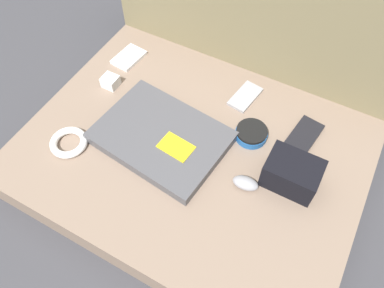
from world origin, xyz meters
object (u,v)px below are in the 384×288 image
(speaker_puck, at_px, (251,133))
(camera_pouch, at_px, (292,173))
(phone_silver, at_px, (304,136))
(phone_small, at_px, (129,57))
(phone_black, at_px, (245,96))
(charger_brick, at_px, (110,81))
(computer_mouse, at_px, (246,183))
(laptop, at_px, (161,137))

(speaker_puck, bearing_deg, camera_pouch, -30.51)
(phone_silver, height_order, phone_small, phone_silver)
(phone_silver, relative_size, phone_small, 1.18)
(phone_black, relative_size, charger_brick, 2.57)
(computer_mouse, height_order, speaker_puck, speaker_puck)
(phone_silver, distance_m, phone_small, 0.61)
(laptop, distance_m, phone_black, 0.29)
(phone_silver, relative_size, phone_black, 1.09)
(phone_black, bearing_deg, phone_silver, -7.19)
(laptop, relative_size, speaker_puck, 4.13)
(laptop, bearing_deg, charger_brick, 163.61)
(phone_small, height_order, camera_pouch, camera_pouch)
(computer_mouse, xyz_separation_m, speaker_puck, (-0.05, 0.15, 0.00))
(computer_mouse, relative_size, phone_black, 0.59)
(speaker_puck, height_order, phone_black, speaker_puck)
(phone_silver, relative_size, camera_pouch, 0.98)
(computer_mouse, bearing_deg, phone_small, 147.92)
(camera_pouch, height_order, charger_brick, camera_pouch)
(computer_mouse, bearing_deg, laptop, 168.72)
(phone_silver, height_order, phone_black, phone_silver)
(speaker_puck, bearing_deg, computer_mouse, -71.91)
(computer_mouse, xyz_separation_m, camera_pouch, (0.09, 0.07, 0.03))
(laptop, relative_size, phone_black, 3.06)
(computer_mouse, xyz_separation_m, phone_silver, (0.08, 0.22, -0.01))
(computer_mouse, height_order, phone_small, computer_mouse)
(computer_mouse, bearing_deg, phone_silver, 62.76)
(phone_small, distance_m, charger_brick, 0.13)
(laptop, relative_size, phone_small, 3.32)
(laptop, xyz_separation_m, phone_black, (0.14, 0.26, -0.01))
(laptop, xyz_separation_m, speaker_puck, (0.21, 0.13, -0.00))
(phone_black, relative_size, camera_pouch, 0.90)
(laptop, height_order, phone_black, laptop)
(speaker_puck, height_order, phone_silver, speaker_puck)
(phone_silver, bearing_deg, phone_black, 172.58)
(speaker_puck, distance_m, charger_brick, 0.46)
(charger_brick, bearing_deg, speaker_puck, 3.43)
(phone_small, distance_m, camera_pouch, 0.65)
(computer_mouse, height_order, phone_silver, computer_mouse)
(phone_silver, distance_m, phone_black, 0.21)
(computer_mouse, bearing_deg, phone_black, 107.07)
(speaker_puck, distance_m, phone_silver, 0.15)
(computer_mouse, height_order, charger_brick, charger_brick)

